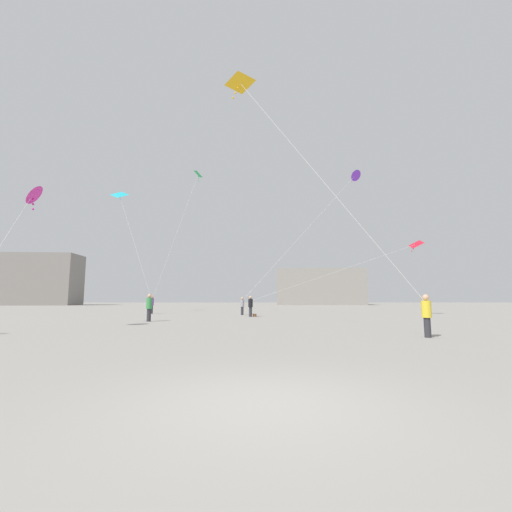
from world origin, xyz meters
name	(u,v)px	position (x,y,z in m)	size (l,w,h in m)	color
ground_plane	(264,404)	(0.00, 0.00, 0.00)	(300.00, 300.00, 0.00)	gray
person_in_black	(250,305)	(-0.45, 23.82, 0.94)	(0.37, 0.37, 1.72)	#2D2D33
person_in_green	(149,306)	(-7.03, 17.81, 0.98)	(0.39, 0.39, 1.79)	#2D2D33
person_in_grey	(242,305)	(-1.25, 27.12, 0.90)	(0.36, 0.36, 1.64)	#2D2D33
person_in_yellow	(427,314)	(6.46, 8.29, 0.89)	(0.36, 0.36, 1.63)	#2D2D33
person_in_purple	(152,304)	(-10.44, 29.87, 1.00)	(0.40, 0.40, 1.82)	#2D2D33
kite_magenta_diamond	(33,195)	(-10.75, 11.03, 6.40)	(1.40, 2.78, 5.61)	#D12899
kite_crimson_delta	(412,246)	(14.48, 26.44, 6.37)	(15.93, 3.43, 5.56)	red
kite_emerald_delta	(198,177)	(-6.38, 31.43, 14.84)	(4.55, 2.31, 14.17)	green
kite_violet_diamond	(355,176)	(11.06, 31.84, 15.06)	(13.20, 5.44, 14.48)	purple
kite_cyan_delta	(120,196)	(-15.40, 32.86, 13.06)	(5.88, 3.48, 12.35)	#1EB2C6
kite_amber_delta	(244,88)	(-0.63, 10.58, 11.62)	(7.93, 2.77, 10.94)	yellow
building_left_hall	(31,280)	(-55.00, 79.73, 6.24)	(22.47, 9.95, 12.48)	gray
building_centre_hall	(319,287)	(17.00, 85.51, 4.62)	(23.03, 11.62, 9.24)	gray
handbag_beside_flyer	(255,315)	(-0.10, 23.92, 0.12)	(0.32, 0.14, 0.24)	brown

